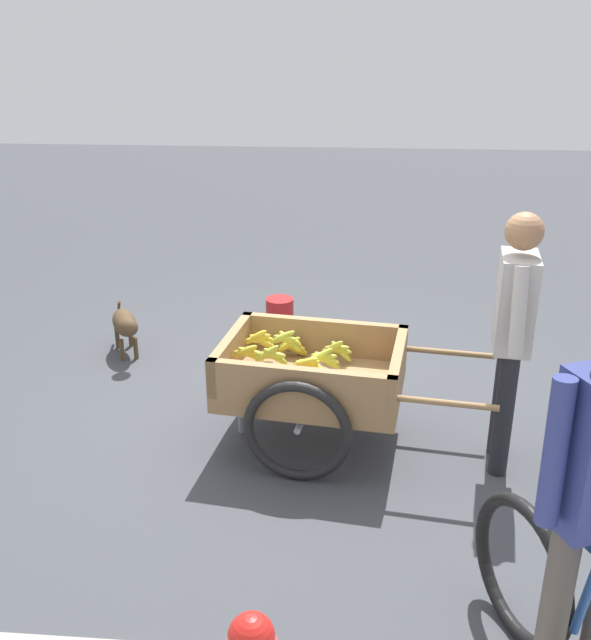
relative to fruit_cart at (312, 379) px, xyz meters
The scene contains 5 objects.
ground_plane 0.58m from the fruit_cart, 59.15° to the right, with size 24.00×24.00×0.00m, color #3D3F44.
fruit_cart is the anchor object (origin of this frame).
vendor_person 1.25m from the fruit_cart, behind, with size 0.25×0.60×1.55m.
dog 1.96m from the fruit_cart, 37.05° to the right, with size 0.36×0.62×0.40m.
plastic_bucket 1.97m from the fruit_cart, 78.30° to the right, with size 0.25×0.25×0.25m, color #B21E1E.
Camera 1 is at (-0.41, 4.31, 2.45)m, focal length 40.23 mm.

